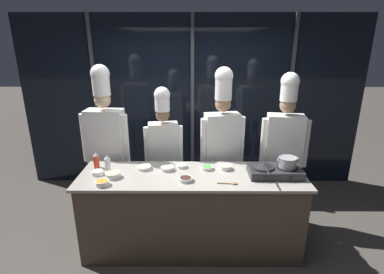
{
  "coord_description": "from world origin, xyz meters",
  "views": [
    {
      "loc": [
        0.02,
        -2.96,
        2.35
      ],
      "look_at": [
        0.0,
        0.25,
        1.28
      ],
      "focal_mm": 28.0,
      "sensor_mm": 36.0,
      "label": 1
    }
  ],
  "objects": [
    {
      "name": "prep_bowl_chicken",
      "position": [
        -0.12,
        0.19,
        0.95
      ],
      "size": [
        0.12,
        0.12,
        0.04
      ],
      "color": "white",
      "rests_on": "demo_counter"
    },
    {
      "name": "chef_pastry",
      "position": [
        1.15,
        0.56,
        1.14
      ],
      "size": [
        0.58,
        0.29,
        1.97
      ],
      "rotation": [
        0.0,
        0.0,
        3.0
      ],
      "color": "#4C4C51",
      "rests_on": "ground_plane"
    },
    {
      "name": "prep_bowl_ginger",
      "position": [
        -0.84,
        -0.07,
        0.96
      ],
      "size": [
        0.16,
        0.16,
        0.06
      ],
      "color": "white",
      "rests_on": "demo_counter"
    },
    {
      "name": "window_wall_back",
      "position": [
        0.0,
        1.71,
        1.35
      ],
      "size": [
        5.35,
        0.09,
        2.7
      ],
      "color": "black",
      "rests_on": "ground_plane"
    },
    {
      "name": "stock_pot",
      "position": [
        1.03,
        -0.01,
        1.09
      ],
      "size": [
        0.22,
        0.19,
        0.11
      ],
      "color": "#93969B",
      "rests_on": "portable_stove"
    },
    {
      "name": "prep_bowl_shrimp",
      "position": [
        0.38,
        0.14,
        0.96
      ],
      "size": [
        0.14,
        0.14,
        0.05
      ],
      "color": "white",
      "rests_on": "demo_counter"
    },
    {
      "name": "prep_bowl_soy_glaze",
      "position": [
        -0.06,
        -0.15,
        0.95
      ],
      "size": [
        0.15,
        0.15,
        0.04
      ],
      "color": "white",
      "rests_on": "demo_counter"
    },
    {
      "name": "squeeze_bottle_clear",
      "position": [
        -0.94,
        0.09,
        1.02
      ],
      "size": [
        0.06,
        0.06,
        0.2
      ],
      "color": "white",
      "rests_on": "demo_counter"
    },
    {
      "name": "chef_head",
      "position": [
        -1.09,
        0.61,
        1.18
      ],
      "size": [
        0.6,
        0.27,
        2.06
      ],
      "rotation": [
        0.0,
        0.0,
        3.07
      ],
      "color": "#232326",
      "rests_on": "ground_plane"
    },
    {
      "name": "prep_bowl_onion",
      "position": [
        -0.28,
        0.12,
        0.95
      ],
      "size": [
        0.15,
        0.15,
        0.04
      ],
      "color": "white",
      "rests_on": "demo_counter"
    },
    {
      "name": "ground_plane",
      "position": [
        0.0,
        0.0,
        0.0
      ],
      "size": [
        24.0,
        24.0,
        0.0
      ],
      "primitive_type": "plane",
      "color": "#47423D"
    },
    {
      "name": "prep_bowl_carrots",
      "position": [
        -0.91,
        -0.25,
        0.96
      ],
      "size": [
        0.14,
        0.14,
        0.05
      ],
      "color": "white",
      "rests_on": "demo_counter"
    },
    {
      "name": "squeeze_bottle_chili",
      "position": [
        -1.09,
        0.18,
        1.02
      ],
      "size": [
        0.06,
        0.06,
        0.19
      ],
      "color": "red",
      "rests_on": "demo_counter"
    },
    {
      "name": "serving_spoon_slotted",
      "position": [
        0.4,
        -0.22,
        0.94
      ],
      "size": [
        0.21,
        0.05,
        0.02
      ],
      "color": "olive",
      "rests_on": "demo_counter"
    },
    {
      "name": "chef_line",
      "position": [
        0.38,
        0.6,
        1.17
      ],
      "size": [
        0.56,
        0.3,
        2.03
      ],
      "rotation": [
        0.0,
        0.0,
        3.33
      ],
      "color": "#2D3856",
      "rests_on": "ground_plane"
    },
    {
      "name": "prep_bowl_garlic",
      "position": [
        -1.03,
        -0.0,
        0.96
      ],
      "size": [
        0.13,
        0.13,
        0.05
      ],
      "color": "white",
      "rests_on": "demo_counter"
    },
    {
      "name": "frying_pan",
      "position": [
        0.77,
        -0.01,
        1.05
      ],
      "size": [
        0.24,
        0.42,
        0.05
      ],
      "color": "#232326",
      "rests_on": "portable_stove"
    },
    {
      "name": "prep_bowl_bean_sprouts",
      "position": [
        -0.54,
        0.14,
        0.95
      ],
      "size": [
        0.16,
        0.16,
        0.04
      ],
      "color": "white",
      "rests_on": "demo_counter"
    },
    {
      "name": "chef_sous",
      "position": [
        -0.37,
        0.66,
        1.05
      ],
      "size": [
        0.49,
        0.24,
        1.78
      ],
      "rotation": [
        0.0,
        0.0,
        3.28
      ],
      "color": "#2D3856",
      "rests_on": "ground_plane"
    },
    {
      "name": "demo_counter",
      "position": [
        0.0,
        0.0,
        0.47
      ],
      "size": [
        2.46,
        0.73,
        0.93
      ],
      "color": "#4C3D2D",
      "rests_on": "ground_plane"
    },
    {
      "name": "prep_bowl_scallions",
      "position": [
        0.17,
        0.14,
        0.95
      ],
      "size": [
        0.14,
        0.14,
        0.04
      ],
      "color": "white",
      "rests_on": "demo_counter"
    },
    {
      "name": "portable_stove",
      "position": [
        0.9,
        -0.01,
        0.98
      ],
      "size": [
        0.56,
        0.33,
        0.1
      ],
      "color": "#28282B",
      "rests_on": "demo_counter"
    }
  ]
}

